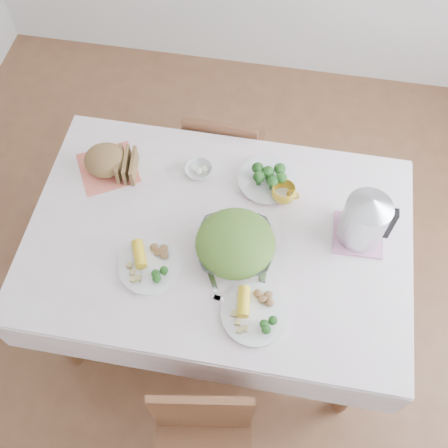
% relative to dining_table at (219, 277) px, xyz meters
% --- Properties ---
extents(floor, '(3.60, 3.60, 0.00)m').
position_rel_dining_table_xyz_m(floor, '(0.00, 0.00, -0.38)').
color(floor, brown).
rests_on(floor, ground).
extents(dining_table, '(1.40, 0.90, 0.75)m').
position_rel_dining_table_xyz_m(dining_table, '(0.00, 0.00, 0.00)').
color(dining_table, brown).
rests_on(dining_table, floor).
extents(tablecloth, '(1.50, 1.00, 0.01)m').
position_rel_dining_table_xyz_m(tablecloth, '(0.00, 0.00, 0.38)').
color(tablecloth, white).
rests_on(tablecloth, dining_table).
extents(chair_far, '(0.37, 0.37, 0.80)m').
position_rel_dining_table_xyz_m(chair_far, '(-0.09, 0.69, 0.09)').
color(chair_far, brown).
rests_on(chair_far, floor).
extents(salad_bowl, '(0.32, 0.32, 0.07)m').
position_rel_dining_table_xyz_m(salad_bowl, '(0.08, -0.06, 0.42)').
color(salad_bowl, white).
rests_on(salad_bowl, tablecloth).
extents(dinner_plate_left, '(0.26, 0.26, 0.02)m').
position_rel_dining_table_xyz_m(dinner_plate_left, '(-0.23, -0.18, 0.40)').
color(dinner_plate_left, white).
rests_on(dinner_plate_left, tablecloth).
extents(dinner_plate_right, '(0.30, 0.30, 0.02)m').
position_rel_dining_table_xyz_m(dinner_plate_right, '(0.19, -0.30, 0.40)').
color(dinner_plate_right, white).
rests_on(dinner_plate_right, tablecloth).
extents(broccoli_plate, '(0.29, 0.29, 0.02)m').
position_rel_dining_table_xyz_m(broccoli_plate, '(0.15, 0.29, 0.40)').
color(broccoli_plate, beige).
rests_on(broccoli_plate, tablecloth).
extents(napkin, '(0.31, 0.31, 0.00)m').
position_rel_dining_table_xyz_m(napkin, '(-0.52, 0.24, 0.39)').
color(napkin, '#F1715B').
rests_on(napkin, tablecloth).
extents(bread_loaf, '(0.21, 0.20, 0.11)m').
position_rel_dining_table_xyz_m(bread_loaf, '(-0.52, 0.24, 0.45)').
color(bread_loaf, brown).
rests_on(bread_loaf, napkin).
extents(fruit_bowl, '(0.12, 0.12, 0.04)m').
position_rel_dining_table_xyz_m(fruit_bowl, '(-0.13, 0.28, 0.40)').
color(fruit_bowl, white).
rests_on(fruit_bowl, tablecloth).
extents(yellow_mug, '(0.11, 0.11, 0.08)m').
position_rel_dining_table_xyz_m(yellow_mug, '(0.23, 0.21, 0.43)').
color(yellow_mug, yellow).
rests_on(yellow_mug, tablecloth).
extents(pink_tray, '(0.20, 0.20, 0.02)m').
position_rel_dining_table_xyz_m(pink_tray, '(0.54, 0.09, 0.40)').
color(pink_tray, pink).
rests_on(pink_tray, tablecloth).
extents(electric_kettle, '(0.19, 0.19, 0.24)m').
position_rel_dining_table_xyz_m(electric_kettle, '(0.54, 0.09, 0.51)').
color(electric_kettle, '#B2B5BA').
rests_on(electric_kettle, pink_tray).
extents(fork_left, '(0.10, 0.16, 0.00)m').
position_rel_dining_table_xyz_m(fork_left, '(-0.00, -0.16, 0.39)').
color(fork_left, silver).
rests_on(fork_left, tablecloth).
extents(fork_right, '(0.03, 0.20, 0.00)m').
position_rel_dining_table_xyz_m(fork_right, '(0.20, -0.17, 0.39)').
color(fork_right, silver).
rests_on(fork_right, tablecloth).
extents(knife, '(0.17, 0.04, 0.00)m').
position_rel_dining_table_xyz_m(knife, '(0.11, -0.27, 0.39)').
color(knife, silver).
rests_on(knife, tablecloth).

